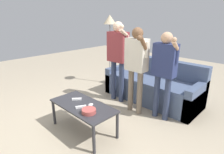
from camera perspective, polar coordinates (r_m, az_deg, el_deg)
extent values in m
plane|color=tan|center=(3.33, -5.52, -13.55)|extent=(12.00, 12.00, 0.00)
cube|color=#475675|center=(4.11, 11.93, -3.96)|extent=(2.02, 0.82, 0.44)
cube|color=#4D5D7E|center=(3.97, 11.65, -0.91)|extent=(1.74, 0.70, 0.06)
cube|color=#475675|center=(4.24, 14.68, 2.66)|extent=(2.02, 0.18, 0.42)
cube|color=#475675|center=(4.61, 2.19, -0.06)|extent=(0.14, 0.82, 0.59)
cube|color=#475675|center=(3.72, 24.29, -6.49)|extent=(0.14, 0.82, 0.59)
cube|color=#2D2D33|center=(2.92, -8.90, -8.63)|extent=(1.09, 0.52, 0.03)
cylinder|color=#2D2D33|center=(3.31, -17.34, -10.29)|extent=(0.04, 0.04, 0.43)
cylinder|color=#2D2D33|center=(2.58, -5.58, -18.51)|extent=(0.04, 0.04, 0.43)
cylinder|color=#2D2D33|center=(3.51, -10.86, -8.00)|extent=(0.04, 0.04, 0.43)
cylinder|color=#2D2D33|center=(2.83, 1.62, -14.63)|extent=(0.04, 0.04, 0.43)
cylinder|color=#B24C47|center=(2.67, -7.09, -10.29)|extent=(0.20, 0.20, 0.06)
ellipsoid|color=white|center=(2.84, -6.54, -8.47)|extent=(0.06, 0.09, 0.05)
cylinder|color=#4C4C51|center=(2.84, -6.37, -7.91)|extent=(0.02, 0.02, 0.01)
cylinder|color=#2D2D33|center=(5.07, -0.61, -1.73)|extent=(0.28, 0.28, 0.02)
cylinder|color=gray|center=(4.85, -0.64, 6.85)|extent=(0.03, 0.03, 1.52)
cone|color=#C1AD89|center=(4.75, -0.68, 17.19)|extent=(0.32, 0.32, 0.22)
cylinder|color=#2D3856|center=(4.01, 0.51, -0.91)|extent=(0.11, 0.11, 0.86)
cylinder|color=#2D3856|center=(3.88, 2.93, -1.59)|extent=(0.11, 0.11, 0.86)
cube|color=brown|center=(3.76, 1.81, 9.19)|extent=(0.42, 0.24, 0.59)
sphere|color=beige|center=(3.72, 1.87, 15.07)|extent=(0.20, 0.20, 0.20)
cylinder|color=beige|center=(3.90, -0.56, 9.12)|extent=(0.08, 0.08, 0.56)
cylinder|color=brown|center=(3.62, 4.37, 10.58)|extent=(0.08, 0.08, 0.28)
cylinder|color=beige|center=(3.55, 3.71, 13.25)|extent=(0.08, 0.28, 0.21)
sphere|color=beige|center=(3.48, 2.99, 15.11)|extent=(0.08, 0.08, 0.08)
cylinder|color=#756656|center=(3.55, 5.76, -3.97)|extent=(0.10, 0.10, 0.82)
cylinder|color=#756656|center=(3.44, 8.43, -4.86)|extent=(0.10, 0.10, 0.82)
cube|color=beige|center=(3.29, 7.54, 6.74)|extent=(0.39, 0.21, 0.56)
sphere|color=brown|center=(3.24, 7.82, 13.15)|extent=(0.19, 0.19, 0.19)
cylinder|color=brown|center=(3.41, 4.90, 6.82)|extent=(0.07, 0.07, 0.53)
cylinder|color=beige|center=(3.16, 10.47, 8.10)|extent=(0.07, 0.07, 0.27)
cylinder|color=brown|center=(3.05, 9.48, 10.34)|extent=(0.06, 0.21, 0.25)
sphere|color=brown|center=(2.96, 8.35, 11.70)|extent=(0.08, 0.08, 0.08)
cylinder|color=#2D3856|center=(3.42, 13.40, -5.63)|extent=(0.10, 0.10, 0.79)
cylinder|color=#2D3856|center=(3.34, 16.39, -6.48)|extent=(0.10, 0.10, 0.79)
cube|color=navy|center=(3.17, 15.86, 5.00)|extent=(0.38, 0.22, 0.54)
sphere|color=tan|center=(3.11, 16.45, 11.39)|extent=(0.19, 0.19, 0.19)
cylinder|color=tan|center=(3.25, 12.86, 5.14)|extent=(0.07, 0.07, 0.51)
cylinder|color=navy|center=(3.07, 19.18, 6.26)|extent=(0.07, 0.07, 0.26)
cylinder|color=tan|center=(2.97, 18.90, 8.93)|extent=(0.07, 0.24, 0.21)
sphere|color=tan|center=(2.89, 18.49, 10.76)|extent=(0.08, 0.08, 0.08)
cube|color=white|center=(2.83, -9.50, -8.99)|extent=(0.11, 0.16, 0.03)
cylinder|color=silver|center=(2.82, -8.94, -8.61)|extent=(0.01, 0.01, 0.00)
cube|color=silver|center=(2.82, -10.48, -8.79)|extent=(0.02, 0.02, 0.00)
cube|color=white|center=(3.08, -10.72, -6.63)|extent=(0.12, 0.14, 0.03)
cylinder|color=silver|center=(3.07, -10.22, -6.33)|extent=(0.01, 0.01, 0.00)
cube|color=silver|center=(3.08, -11.60, -6.37)|extent=(0.02, 0.02, 0.00)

